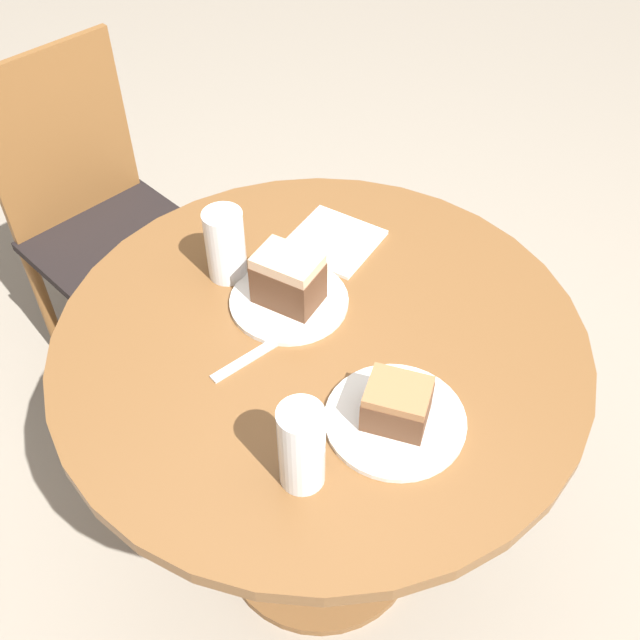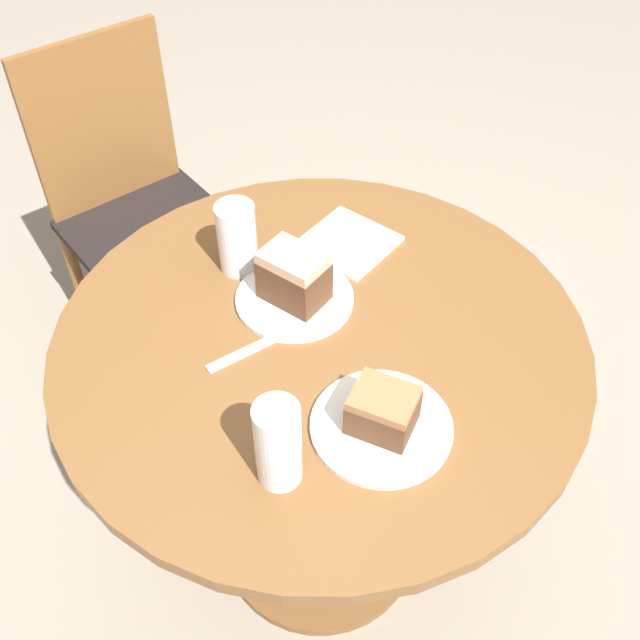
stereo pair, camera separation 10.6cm
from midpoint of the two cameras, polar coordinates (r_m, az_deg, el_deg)
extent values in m
plane|color=gray|center=(1.96, 1.62, -16.52)|extent=(8.00, 8.00, 0.00)
cylinder|color=brown|center=(1.95, 1.63, -16.35)|extent=(0.48, 0.48, 0.03)
cylinder|color=brown|center=(1.64, 1.89, -10.40)|extent=(0.08, 0.08, 0.70)
cylinder|color=brown|center=(1.35, 2.26, -1.72)|extent=(0.96, 0.96, 0.03)
cylinder|color=brown|center=(2.05, -11.65, -3.48)|extent=(0.04, 0.04, 0.42)
cylinder|color=brown|center=(2.17, -3.24, 1.09)|extent=(0.04, 0.04, 0.42)
cylinder|color=brown|center=(2.32, -16.61, 2.52)|extent=(0.04, 0.04, 0.42)
cylinder|color=brown|center=(2.43, -8.88, 6.34)|extent=(0.04, 0.04, 0.42)
cube|color=black|center=(2.08, -10.94, 6.27)|extent=(0.42, 0.45, 0.03)
cube|color=brown|center=(2.10, -14.92, 14.29)|extent=(0.39, 0.02, 0.47)
cylinder|color=silver|center=(1.39, 0.24, 1.55)|extent=(0.22, 0.22, 0.01)
cylinder|color=silver|center=(1.21, 7.23, -8.17)|extent=(0.23, 0.23, 0.01)
cube|color=brown|center=(1.36, 0.24, 2.94)|extent=(0.11, 0.13, 0.08)
cube|color=beige|center=(1.33, 0.25, 4.57)|extent=(0.11, 0.13, 0.02)
cube|color=brown|center=(1.18, 7.39, -7.17)|extent=(0.12, 0.13, 0.06)
cube|color=#9E6B42|center=(1.15, 7.56, -6.05)|extent=(0.12, 0.12, 0.02)
cylinder|color=silver|center=(1.44, -4.17, 5.58)|extent=(0.07, 0.07, 0.11)
cylinder|color=white|center=(1.42, -4.21, 6.18)|extent=(0.08, 0.08, 0.15)
cylinder|color=silver|center=(1.12, -0.39, -10.38)|extent=(0.06, 0.06, 0.10)
cylinder|color=white|center=(1.09, -0.40, -9.55)|extent=(0.07, 0.07, 0.16)
cube|color=white|center=(1.52, 4.16, 5.84)|extent=(0.20, 0.20, 0.01)
cube|color=silver|center=(1.31, -2.71, -2.22)|extent=(0.19, 0.04, 0.00)
camera|label=1|loc=(0.05, -87.66, 2.41)|focal=42.00mm
camera|label=2|loc=(0.05, 92.34, -2.41)|focal=42.00mm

